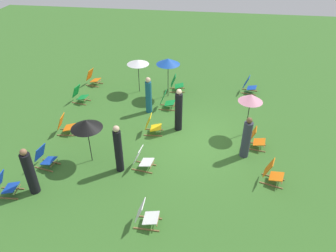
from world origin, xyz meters
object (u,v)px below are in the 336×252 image
object	(u,v)px
deckchair_6	(146,215)
person_4	(149,96)
deckchair_4	(65,125)
deckchair_8	(166,101)
deckchair_5	(272,173)
umbrella_0	(138,62)
deckchair_1	(176,84)
person_3	(30,172)
deckchair_12	(249,85)
deckchair_9	(142,159)
deckchair_10	(44,157)
umbrella_3	(86,124)
deckchair_11	(79,95)
umbrella_2	(251,98)
deckchair_0	(152,125)
deckchair_2	(256,139)
person_0	(179,111)
deckchair_7	(93,78)
deckchair_3	(5,185)
person_2	(246,139)
person_1	(118,150)

from	to	relation	value
deckchair_6	person_4	world-z (taller)	person_4
deckchair_4	deckchair_8	size ratio (longest dim) A/B	1.00
deckchair_5	umbrella_0	distance (m)	8.25
deckchair_1	person_3	xyz separation A→B (m)	(-7.70, 3.66, 0.44)
deckchair_1	deckchair_12	world-z (taller)	same
deckchair_6	deckchair_9	size ratio (longest dim) A/B	1.00
deckchair_1	deckchair_10	bearing A→B (deg)	142.14
deckchair_1	deckchair_12	size ratio (longest dim) A/B	0.99
deckchair_6	umbrella_3	xyz separation A→B (m)	(2.53, 2.52, 1.20)
deckchair_1	deckchair_6	world-z (taller)	same
deckchair_11	umbrella_2	size ratio (longest dim) A/B	0.46
deckchair_11	umbrella_3	world-z (taller)	umbrella_3
deckchair_0	deckchair_2	world-z (taller)	same
umbrella_2	person_4	distance (m)	4.48
deckchair_0	umbrella_2	xyz separation A→B (m)	(0.46, -3.78, 1.30)
deckchair_4	person_0	bearing A→B (deg)	-83.55
deckchair_7	person_3	distance (m)	7.81
person_4	deckchair_3	bearing A→B (deg)	-126.91
deckchair_3	deckchair_4	bearing A→B (deg)	-11.55
umbrella_0	deckchair_9	bearing A→B (deg)	-166.38
person_4	umbrella_0	bearing A→B (deg)	109.65
deckchair_0	person_2	world-z (taller)	person_2
deckchair_5	deckchair_2	bearing A→B (deg)	28.06
deckchair_10	person_2	bearing A→B (deg)	-65.75
deckchair_0	umbrella_0	world-z (taller)	umbrella_0
umbrella_2	deckchair_5	bearing A→B (deg)	-165.59
deckchair_1	deckchair_11	world-z (taller)	same
deckchair_5	deckchair_10	bearing A→B (deg)	108.57
deckchair_8	person_2	distance (m)	4.57
deckchair_11	deckchair_12	bearing A→B (deg)	-64.37
deckchair_10	umbrella_3	distance (m)	2.01
person_4	deckchair_10	bearing A→B (deg)	-129.89
person_3	person_0	bearing A→B (deg)	14.31
deckchair_1	deckchair_3	bearing A→B (deg)	143.69
deckchair_7	person_2	size ratio (longest dim) A/B	0.51
deckchair_8	umbrella_0	bearing A→B (deg)	49.74
deckchair_1	deckchair_7	world-z (taller)	same
deckchair_8	deckchair_12	distance (m)	4.41
deckchair_0	deckchair_12	xyz separation A→B (m)	(4.24, -4.13, 0.00)
deckchair_9	umbrella_0	world-z (taller)	umbrella_0
deckchair_7	deckchair_9	xyz separation A→B (m)	(-6.12, -3.96, 0.00)
umbrella_0	deckchair_2	bearing A→B (deg)	-125.81
deckchair_6	person_4	distance (m)	6.33
deckchair_10	deckchair_11	distance (m)	4.67
deckchair_5	deckchair_9	world-z (taller)	same
deckchair_7	deckchair_12	size ratio (longest dim) A/B	1.00
deckchair_11	person_4	distance (m)	3.50
deckchair_7	person_2	world-z (taller)	person_2
deckchair_4	person_1	xyz separation A→B (m)	(-1.90, -2.80, 0.52)
umbrella_3	deckchair_6	bearing A→B (deg)	-135.09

